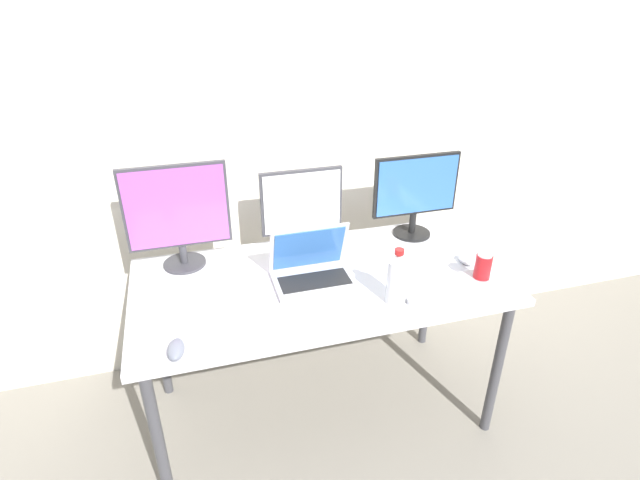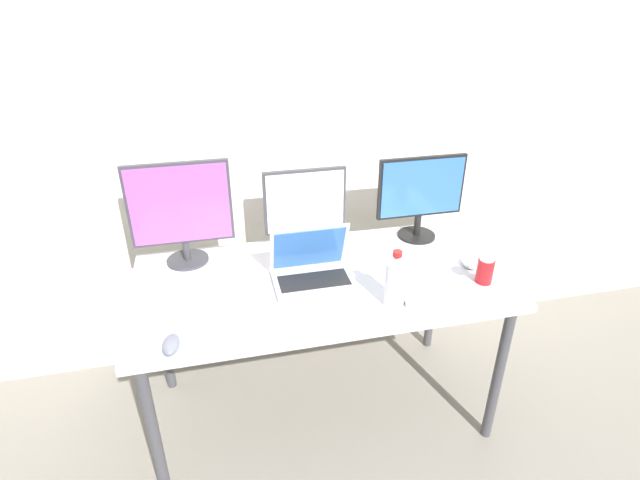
{
  "view_description": "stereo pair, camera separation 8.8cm",
  "coord_description": "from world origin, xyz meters",
  "px_view_note": "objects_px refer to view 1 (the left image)",
  "views": [
    {
      "loc": [
        -0.49,
        -1.68,
        1.85
      ],
      "look_at": [
        0.0,
        0.0,
        0.92
      ],
      "focal_mm": 28.0,
      "sensor_mm": 36.0,
      "label": 1
    },
    {
      "loc": [
        -0.4,
        -1.7,
        1.85
      ],
      "look_at": [
        0.0,
        0.0,
        0.92
      ],
      "focal_mm": 28.0,
      "sensor_mm": 36.0,
      "label": 2
    }
  ],
  "objects_px": {
    "work_desk": "(320,292)",
    "monitor_right": "(416,192)",
    "water_bottle": "(397,279)",
    "monitor_center": "(302,208)",
    "monitor_left": "(177,213)",
    "soda_can_near_keyboard": "(483,268)",
    "mouse_by_laptop": "(176,349)",
    "laptop_silver": "(312,268)",
    "keyboard_main": "(445,286)",
    "mouse_by_keyboard": "(467,259)"
  },
  "relations": [
    {
      "from": "work_desk",
      "to": "monitor_right",
      "type": "distance_m",
      "value": 0.66
    },
    {
      "from": "work_desk",
      "to": "water_bottle",
      "type": "xyz_separation_m",
      "value": [
        0.23,
        -0.24,
        0.17
      ]
    },
    {
      "from": "water_bottle",
      "to": "monitor_center",
      "type": "bearing_deg",
      "value": 113.41
    },
    {
      "from": "monitor_left",
      "to": "soda_can_near_keyboard",
      "type": "bearing_deg",
      "value": -22.27
    },
    {
      "from": "monitor_right",
      "to": "mouse_by_laptop",
      "type": "height_order",
      "value": "monitor_right"
    },
    {
      "from": "monitor_center",
      "to": "work_desk",
      "type": "bearing_deg",
      "value": -90.15
    },
    {
      "from": "monitor_center",
      "to": "laptop_silver",
      "type": "xyz_separation_m",
      "value": [
        -0.04,
        -0.29,
        -0.14
      ]
    },
    {
      "from": "mouse_by_laptop",
      "to": "water_bottle",
      "type": "bearing_deg",
      "value": 11.75
    },
    {
      "from": "monitor_left",
      "to": "monitor_center",
      "type": "height_order",
      "value": "monitor_left"
    },
    {
      "from": "laptop_silver",
      "to": "keyboard_main",
      "type": "relative_size",
      "value": 0.84
    },
    {
      "from": "work_desk",
      "to": "monitor_center",
      "type": "bearing_deg",
      "value": 89.85
    },
    {
      "from": "water_bottle",
      "to": "soda_can_near_keyboard",
      "type": "xyz_separation_m",
      "value": [
        0.39,
        0.04,
        -0.04
      ]
    },
    {
      "from": "soda_can_near_keyboard",
      "to": "keyboard_main",
      "type": "bearing_deg",
      "value": -177.74
    },
    {
      "from": "mouse_by_keyboard",
      "to": "keyboard_main",
      "type": "bearing_deg",
      "value": -141.83
    },
    {
      "from": "work_desk",
      "to": "water_bottle",
      "type": "distance_m",
      "value": 0.38
    },
    {
      "from": "work_desk",
      "to": "monitor_center",
      "type": "distance_m",
      "value": 0.39
    },
    {
      "from": "mouse_by_laptop",
      "to": "soda_can_near_keyboard",
      "type": "bearing_deg",
      "value": 11.77
    },
    {
      "from": "work_desk",
      "to": "water_bottle",
      "type": "bearing_deg",
      "value": -46.24
    },
    {
      "from": "mouse_by_laptop",
      "to": "water_bottle",
      "type": "xyz_separation_m",
      "value": [
        0.82,
        0.07,
        0.09
      ]
    },
    {
      "from": "work_desk",
      "to": "keyboard_main",
      "type": "xyz_separation_m",
      "value": [
        0.46,
        -0.21,
        0.08
      ]
    },
    {
      "from": "work_desk",
      "to": "mouse_by_keyboard",
      "type": "height_order",
      "value": "mouse_by_keyboard"
    },
    {
      "from": "monitor_left",
      "to": "keyboard_main",
      "type": "distance_m",
      "value": 1.13
    },
    {
      "from": "monitor_left",
      "to": "monitor_right",
      "type": "xyz_separation_m",
      "value": [
        1.07,
        -0.01,
        -0.02
      ]
    },
    {
      "from": "monitor_left",
      "to": "mouse_by_laptop",
      "type": "xyz_separation_m",
      "value": [
        -0.05,
        -0.59,
        -0.23
      ]
    },
    {
      "from": "monitor_center",
      "to": "monitor_right",
      "type": "distance_m",
      "value": 0.54
    },
    {
      "from": "mouse_by_laptop",
      "to": "monitor_left",
      "type": "bearing_deg",
      "value": 91.26
    },
    {
      "from": "monitor_right",
      "to": "laptop_silver",
      "type": "bearing_deg",
      "value": -155.81
    },
    {
      "from": "monitor_center",
      "to": "soda_can_near_keyboard",
      "type": "xyz_separation_m",
      "value": [
        0.63,
        -0.5,
        -0.13
      ]
    },
    {
      "from": "mouse_by_laptop",
      "to": "soda_can_near_keyboard",
      "type": "relative_size",
      "value": 0.86
    },
    {
      "from": "soda_can_near_keyboard",
      "to": "monitor_right",
      "type": "bearing_deg",
      "value": 100.79
    },
    {
      "from": "monitor_center",
      "to": "mouse_by_laptop",
      "type": "bearing_deg",
      "value": -134.02
    },
    {
      "from": "monitor_center",
      "to": "mouse_by_keyboard",
      "type": "height_order",
      "value": "monitor_center"
    },
    {
      "from": "work_desk",
      "to": "monitor_right",
      "type": "height_order",
      "value": "monitor_right"
    },
    {
      "from": "laptop_silver",
      "to": "mouse_by_laptop",
      "type": "height_order",
      "value": "laptop_silver"
    },
    {
      "from": "keyboard_main",
      "to": "water_bottle",
      "type": "distance_m",
      "value": 0.25
    },
    {
      "from": "monitor_center",
      "to": "monitor_left",
      "type": "bearing_deg",
      "value": -177.7
    },
    {
      "from": "monitor_left",
      "to": "soda_can_near_keyboard",
      "type": "height_order",
      "value": "monitor_left"
    },
    {
      "from": "keyboard_main",
      "to": "mouse_by_laptop",
      "type": "height_order",
      "value": "mouse_by_laptop"
    },
    {
      "from": "keyboard_main",
      "to": "soda_can_near_keyboard",
      "type": "relative_size",
      "value": 3.03
    },
    {
      "from": "work_desk",
      "to": "monitor_left",
      "type": "xyz_separation_m",
      "value": [
        -0.53,
        0.27,
        0.31
      ]
    },
    {
      "from": "soda_can_near_keyboard",
      "to": "mouse_by_keyboard",
      "type": "bearing_deg",
      "value": 80.9
    },
    {
      "from": "monitor_right",
      "to": "mouse_by_keyboard",
      "type": "distance_m",
      "value": 0.39
    },
    {
      "from": "laptop_silver",
      "to": "monitor_right",
      "type": "bearing_deg",
      "value": 24.19
    },
    {
      "from": "mouse_by_laptop",
      "to": "soda_can_near_keyboard",
      "type": "height_order",
      "value": "soda_can_near_keyboard"
    },
    {
      "from": "laptop_silver",
      "to": "water_bottle",
      "type": "height_order",
      "value": "laptop_silver"
    },
    {
      "from": "monitor_center",
      "to": "laptop_silver",
      "type": "distance_m",
      "value": 0.32
    },
    {
      "from": "mouse_by_keyboard",
      "to": "mouse_by_laptop",
      "type": "relative_size",
      "value": 0.9
    },
    {
      "from": "water_bottle",
      "to": "monitor_left",
      "type": "bearing_deg",
      "value": 146.21
    },
    {
      "from": "keyboard_main",
      "to": "mouse_by_keyboard",
      "type": "distance_m",
      "value": 0.25
    },
    {
      "from": "monitor_left",
      "to": "water_bottle",
      "type": "bearing_deg",
      "value": -33.79
    }
  ]
}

